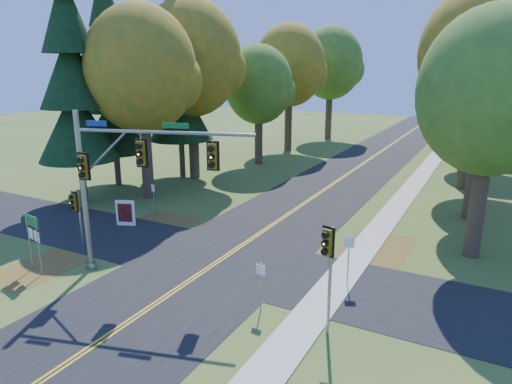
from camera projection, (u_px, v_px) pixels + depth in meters
The scene contains 30 objects.
ground at pixel (200, 274), 22.20m from camera, with size 160.00×160.00×0.00m, color #39501C.
road_main at pixel (200, 274), 22.19m from camera, with size 8.00×160.00×0.02m, color black.
road_cross at pixel (221, 259), 23.89m from camera, with size 60.00×6.00×0.02m, color black.
centerline_left at pixel (198, 273), 22.24m from camera, with size 0.10×160.00×0.01m, color gold.
centerline_right at pixel (201, 274), 22.14m from camera, with size 0.10×160.00×0.01m, color gold.
sidewalk_east at pixel (320, 304), 19.38m from camera, with size 1.60×160.00×0.06m, color #9E998E.
leaf_patch_w_near at pixel (151, 228), 28.54m from camera, with size 4.00×6.00×0.00m, color brown.
leaf_patch_e at pixel (370, 257), 24.21m from camera, with size 3.50×8.00×0.00m, color brown.
leaf_patch_w_far at pixel (43, 266), 23.05m from camera, with size 3.00×5.00×0.00m, color brown.
tree_w_a at pixel (142, 70), 32.68m from camera, with size 8.00×8.00×14.15m.
tree_e_a at pixel (494, 93), 22.13m from camera, with size 7.20×7.20×12.73m.
tree_w_b at pixel (192, 59), 38.59m from camera, with size 8.60×8.60×15.38m.
tree_e_b at pixel (487, 81), 28.08m from camera, with size 7.60×7.60×13.33m.
tree_w_c at pixel (260, 85), 45.20m from camera, with size 6.80×6.80×11.91m.
tree_e_c at pixel (479, 54), 35.00m from camera, with size 8.80×8.80×15.79m.
tree_w_d at pixel (290, 66), 52.38m from camera, with size 8.20×8.20×14.56m.
tree_e_d at pixel (473, 83), 43.73m from camera, with size 7.00×7.00×12.32m.
tree_w_e at pixel (332, 64), 61.03m from camera, with size 8.40×8.40×14.97m.
tree_e_e at pixel (492, 71), 52.03m from camera, with size 7.80×7.80×13.74m.
pine_a at pixel (72, 75), 31.42m from camera, with size 5.60×5.60×19.48m.
pine_b at pixel (111, 87), 36.62m from camera, with size 5.60×5.60×17.31m.
pine_c at pixel (178, 67), 39.10m from camera, with size 5.60×5.60×20.56m.
traffic_mast at pixel (122, 172), 21.01m from camera, with size 8.36×2.85×7.86m.
east_signal_pole at pixel (328, 254), 16.27m from camera, with size 0.50×0.59×4.37m.
ped_signal_pole at pixel (76, 206), 25.03m from camera, with size 0.50×0.58×3.19m.
route_sign_cluster at pixel (33, 232), 21.96m from camera, with size 1.36×0.34×2.96m.
info_kiosk at pixel (125, 213), 28.78m from camera, with size 1.17×0.59×1.65m.
reg_sign_e_north at pixel (349, 251), 20.70m from camera, with size 0.44×0.22×2.45m.
reg_sign_e_south at pixel (261, 278), 18.53m from camera, with size 0.41×0.07×2.13m.
reg_sign_w at pixel (154, 194), 30.30m from camera, with size 0.41×0.21×2.28m.
Camera 1 is at (11.99, -16.63, 9.80)m, focal length 32.00 mm.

